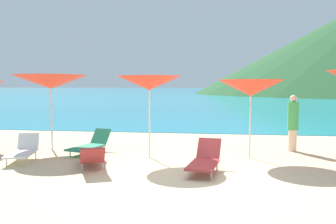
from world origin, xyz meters
TOP-DOWN VIEW (x-y plane):
  - ground_plane at (0.00, 10.00)m, footprint 50.00×100.00m
  - ocean_water at (0.00, 226.78)m, footprint 650.00×440.00m
  - umbrella_3 at (-4.54, 2.42)m, footprint 2.42×2.42m
  - umbrella_4 at (-1.27, 1.68)m, footprint 1.95×1.95m
  - umbrella_5 at (1.52, 2.08)m, footprint 1.82×1.82m
  - lounge_chair_7 at (-4.56, 0.81)m, footprint 0.92×1.52m
  - lounge_chair_10 at (-3.17, 2.11)m, footprint 0.97×1.68m
  - lounge_chair_11 at (-2.44, 0.29)m, footprint 1.15×1.75m
  - lounge_chair_12 at (0.33, 0.27)m, footprint 0.81×1.65m
  - beachgoer_1 at (2.92, 3.26)m, footprint 0.33×0.33m

SIDE VIEW (x-z plane):
  - ground_plane at x=0.00m, z-range -0.30..0.00m
  - ocean_water at x=0.00m, z-range 0.00..0.02m
  - lounge_chair_10 at x=-3.17m, z-range -0.07..0.59m
  - lounge_chair_11 at x=-2.44m, z-range -0.04..0.60m
  - lounge_chair_7 at x=-4.56m, z-range -0.05..0.62m
  - lounge_chair_12 at x=0.33m, z-range -0.06..0.65m
  - beachgoer_1 at x=2.92m, z-range 0.05..1.78m
  - umbrella_5 at x=1.52m, z-range 0.86..3.05m
  - umbrella_4 at x=-1.27m, z-range 0.95..3.23m
  - umbrella_3 at x=-4.54m, z-range 0.96..3.32m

